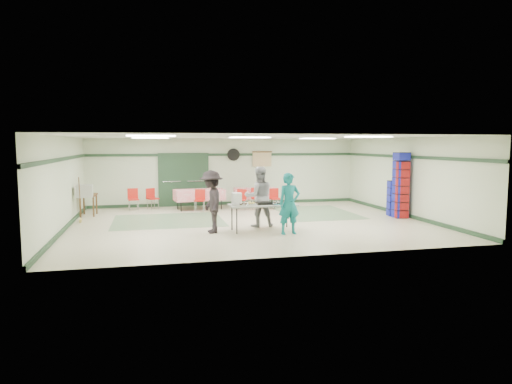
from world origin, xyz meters
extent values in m
plane|color=beige|center=(0.00, 0.00, 0.00)|extent=(11.00, 11.00, 0.00)
plane|color=silver|center=(0.00, 0.00, 2.70)|extent=(11.00, 11.00, 0.00)
plane|color=beige|center=(0.00, 4.50, 1.35)|extent=(11.00, 0.00, 11.00)
plane|color=beige|center=(0.00, -4.50, 1.35)|extent=(11.00, 0.00, 11.00)
plane|color=beige|center=(-5.50, 0.00, 1.35)|extent=(0.00, 9.00, 9.00)
plane|color=beige|center=(5.50, 0.00, 1.35)|extent=(0.00, 9.00, 9.00)
cube|color=#213C26|center=(0.00, 4.47, 2.05)|extent=(11.00, 0.06, 0.10)
cube|color=#213C26|center=(0.00, 4.47, 0.06)|extent=(11.00, 0.06, 0.12)
cube|color=#213C26|center=(-5.47, 0.00, 2.05)|extent=(0.06, 9.00, 0.10)
cube|color=#213C26|center=(-5.47, 0.00, 0.06)|extent=(0.06, 9.00, 0.12)
cube|color=#213C26|center=(5.47, 0.00, 2.05)|extent=(0.06, 9.00, 0.10)
cube|color=#213C26|center=(5.47, 0.00, 0.06)|extent=(0.06, 9.00, 0.12)
cube|color=gray|center=(-2.50, 1.00, 0.00)|extent=(3.50, 3.00, 0.01)
cube|color=gray|center=(2.80, 1.50, 0.00)|extent=(2.50, 3.50, 0.01)
cube|color=gray|center=(-2.20, 4.44, 1.05)|extent=(0.90, 0.06, 2.10)
cube|color=gray|center=(-1.25, 4.44, 1.05)|extent=(0.90, 0.06, 2.10)
cube|color=#213C26|center=(-1.73, 4.42, 1.05)|extent=(2.00, 0.03, 2.15)
cylinder|color=black|center=(0.30, 4.44, 2.05)|extent=(0.50, 0.10, 0.50)
cube|color=#D6B986|center=(1.50, 4.44, 1.85)|extent=(0.80, 0.02, 0.60)
cube|color=#9F9F9A|center=(0.08, -1.37, 0.74)|extent=(1.97, 0.86, 0.04)
cylinder|color=black|center=(-0.75, -1.71, 0.36)|extent=(0.04, 0.04, 0.72)
cylinder|color=black|center=(0.93, -1.65, 0.36)|extent=(0.04, 0.04, 0.72)
cylinder|color=black|center=(-0.77, -1.08, 0.36)|extent=(0.04, 0.04, 0.72)
cylinder|color=black|center=(0.91, -1.02, 0.36)|extent=(0.04, 0.04, 0.72)
cube|color=silver|center=(0.62, -1.45, 0.77)|extent=(0.60, 0.47, 0.02)
cube|color=silver|center=(-0.08, -1.30, 0.77)|extent=(0.63, 0.49, 0.02)
cube|color=silver|center=(-0.54, -1.50, 0.77)|extent=(0.55, 0.43, 0.02)
cube|color=black|center=(0.10, -1.44, 0.80)|extent=(0.44, 0.29, 0.08)
cube|color=white|center=(-0.67, -1.32, 0.93)|extent=(0.26, 0.24, 0.35)
imported|color=#127880|center=(0.67, -2.02, 0.85)|extent=(0.64, 0.45, 1.69)
imported|color=#939298|center=(0.13, -0.72, 0.90)|extent=(0.89, 0.70, 1.81)
imported|color=black|center=(-1.40, -1.36, 0.88)|extent=(0.70, 1.16, 1.75)
cube|color=red|center=(0.97, 3.35, 0.74)|extent=(1.73, 0.88, 0.05)
cube|color=red|center=(0.97, 3.35, 0.55)|extent=(1.73, 0.90, 0.40)
cylinder|color=black|center=(0.25, 3.14, 0.36)|extent=(0.04, 0.04, 0.72)
cylinder|color=black|center=(1.64, 3.00, 0.36)|extent=(0.04, 0.04, 0.72)
cylinder|color=black|center=(0.31, 3.69, 0.36)|extent=(0.04, 0.04, 0.72)
cylinder|color=black|center=(1.69, 3.56, 0.36)|extent=(0.04, 0.04, 0.72)
cube|color=red|center=(-1.23, 3.35, 0.74)|extent=(1.95, 1.05, 0.05)
cube|color=red|center=(-1.23, 3.35, 0.55)|extent=(1.96, 1.07, 0.40)
cylinder|color=black|center=(-1.95, 2.93, 0.36)|extent=(0.04, 0.04, 0.72)
cylinder|color=black|center=(-0.42, 3.15, 0.36)|extent=(0.04, 0.04, 0.72)
cylinder|color=black|center=(-2.04, 3.55, 0.36)|extent=(0.04, 0.04, 0.72)
cylinder|color=black|center=(-0.50, 3.76, 0.36)|extent=(0.04, 0.04, 0.72)
cube|color=red|center=(0.92, 2.70, 0.43)|extent=(0.49, 0.49, 0.04)
cube|color=red|center=(0.86, 2.86, 0.64)|extent=(0.38, 0.16, 0.39)
cylinder|color=silver|center=(0.82, 2.50, 0.20)|extent=(0.02, 0.02, 0.41)
cylinder|color=silver|center=(1.12, 2.60, 0.20)|extent=(0.02, 0.02, 0.41)
cylinder|color=silver|center=(0.72, 2.80, 0.20)|extent=(0.02, 0.02, 0.41)
cylinder|color=silver|center=(1.02, 2.89, 0.20)|extent=(0.02, 0.02, 0.41)
cube|color=red|center=(0.26, 2.70, 0.40)|extent=(0.48, 0.48, 0.04)
cube|color=red|center=(0.32, 2.85, 0.60)|extent=(0.35, 0.18, 0.36)
cylinder|color=silver|center=(0.07, 2.62, 0.19)|extent=(0.02, 0.02, 0.38)
cylinder|color=silver|center=(0.34, 2.51, 0.19)|extent=(0.02, 0.02, 0.38)
cylinder|color=silver|center=(0.18, 2.89, 0.19)|extent=(0.02, 0.02, 0.38)
cylinder|color=silver|center=(0.45, 2.78, 0.19)|extent=(0.02, 0.02, 0.38)
cube|color=red|center=(1.61, 2.70, 0.40)|extent=(0.42, 0.42, 0.04)
cube|color=red|center=(1.58, 2.86, 0.60)|extent=(0.37, 0.10, 0.37)
cylinder|color=silver|center=(1.49, 2.53, 0.19)|extent=(0.02, 0.02, 0.38)
cylinder|color=silver|center=(1.78, 2.58, 0.19)|extent=(0.02, 0.02, 0.38)
cylinder|color=silver|center=(1.44, 2.82, 0.19)|extent=(0.02, 0.02, 0.38)
cylinder|color=silver|center=(1.73, 2.87, 0.19)|extent=(0.02, 0.02, 0.38)
cube|color=red|center=(-1.29, 2.70, 0.42)|extent=(0.46, 0.46, 0.04)
cube|color=red|center=(-1.25, 2.86, 0.63)|extent=(0.38, 0.13, 0.38)
cylinder|color=silver|center=(-1.47, 2.59, 0.20)|extent=(0.02, 0.02, 0.40)
cylinder|color=silver|center=(-1.18, 2.51, 0.20)|extent=(0.02, 0.02, 0.40)
cylinder|color=silver|center=(-1.40, 2.88, 0.20)|extent=(0.02, 0.02, 0.40)
cylinder|color=silver|center=(-1.11, 2.81, 0.20)|extent=(0.02, 0.02, 0.40)
cube|color=red|center=(-2.96, 3.75, 0.41)|extent=(0.51, 0.51, 0.04)
cube|color=red|center=(-3.04, 3.89, 0.61)|extent=(0.34, 0.22, 0.37)
cylinder|color=silver|center=(-3.02, 3.55, 0.19)|extent=(0.02, 0.02, 0.39)
cylinder|color=silver|center=(-2.76, 3.69, 0.19)|extent=(0.02, 0.02, 0.39)
cylinder|color=silver|center=(-3.16, 3.80, 0.19)|extent=(0.02, 0.02, 0.39)
cylinder|color=silver|center=(-2.91, 3.95, 0.19)|extent=(0.02, 0.02, 0.39)
cube|color=red|center=(-3.67, 3.55, 0.42)|extent=(0.43, 0.43, 0.04)
cube|color=red|center=(-3.69, 3.72, 0.63)|extent=(0.39, 0.09, 0.38)
cylinder|color=silver|center=(-3.80, 3.37, 0.20)|extent=(0.02, 0.02, 0.40)
cylinder|color=silver|center=(-3.50, 3.42, 0.20)|extent=(0.02, 0.02, 0.40)
cylinder|color=silver|center=(-3.84, 3.68, 0.20)|extent=(0.02, 0.02, 0.40)
cylinder|color=silver|center=(-3.54, 3.72, 0.20)|extent=(0.02, 0.02, 0.40)
cube|color=#1A209E|center=(5.15, 0.23, 0.61)|extent=(0.44, 0.44, 1.22)
cube|color=maroon|center=(5.15, -0.22, 0.95)|extent=(0.48, 0.48, 1.91)
cube|color=#1A209E|center=(5.15, -0.20, 1.10)|extent=(0.43, 0.43, 2.21)
cube|color=brown|center=(-5.15, 2.71, 0.72)|extent=(0.57, 0.85, 0.05)
cube|color=brown|center=(-5.38, 2.38, 0.35)|extent=(0.05, 0.05, 0.70)
cube|color=brown|center=(-4.95, 2.36, 0.35)|extent=(0.05, 0.05, 0.70)
cube|color=brown|center=(-5.35, 3.06, 0.35)|extent=(0.05, 0.05, 0.70)
cube|color=brown|center=(-4.92, 3.04, 0.35)|extent=(0.05, 0.05, 0.70)
cube|color=#A5A5A0|center=(-5.15, 1.80, 0.95)|extent=(0.54, 0.48, 0.41)
cylinder|color=brown|center=(-5.23, 1.33, 0.74)|extent=(0.05, 0.23, 1.41)
camera|label=1|loc=(-3.07, -13.92, 2.48)|focal=32.00mm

